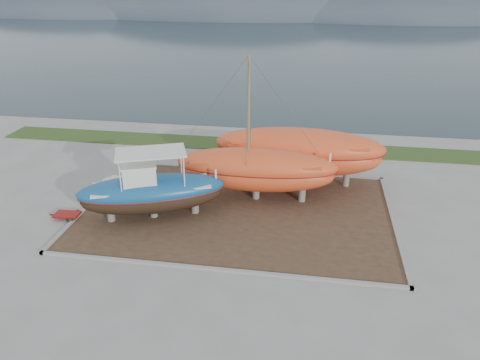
% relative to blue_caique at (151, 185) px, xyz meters
% --- Properties ---
extents(ground, '(140.00, 140.00, 0.00)m').
position_rel_blue_caique_xyz_m(ground, '(4.69, -2.55, -2.08)').
color(ground, gray).
rests_on(ground, ground).
extents(dirt_patch, '(18.00, 12.00, 0.06)m').
position_rel_blue_caique_xyz_m(dirt_patch, '(4.69, 1.45, -2.05)').
color(dirt_patch, '#422D1E').
rests_on(dirt_patch, ground).
extents(curb_frame, '(18.60, 12.60, 0.15)m').
position_rel_blue_caique_xyz_m(curb_frame, '(4.69, 1.45, -2.01)').
color(curb_frame, gray).
rests_on(curb_frame, ground).
extents(grass_strip, '(44.00, 3.00, 0.08)m').
position_rel_blue_caique_xyz_m(grass_strip, '(4.69, 12.95, -2.04)').
color(grass_strip, '#284219').
rests_on(grass_strip, ground).
extents(sea, '(260.00, 100.00, 0.04)m').
position_rel_blue_caique_xyz_m(sea, '(4.69, 67.45, -2.08)').
color(sea, '#1B2E37').
rests_on(sea, ground).
extents(mountain_ridge, '(200.00, 36.00, 20.00)m').
position_rel_blue_caique_xyz_m(mountain_ridge, '(4.69, 122.45, -2.08)').
color(mountain_ridge, '#333D49').
rests_on(mountain_ridge, ground).
extents(blue_caique, '(8.79, 5.46, 4.05)m').
position_rel_blue_caique_xyz_m(blue_caique, '(0.00, 0.00, 0.00)').
color(blue_caique, '#165289').
rests_on(blue_caique, dirt_patch).
extents(white_dinghy, '(4.34, 1.90, 1.27)m').
position_rel_blue_caique_xyz_m(white_dinghy, '(-2.10, 2.27, -1.39)').
color(white_dinghy, white).
rests_on(white_dinghy, dirt_patch).
extents(orange_sailboat, '(10.07, 3.23, 8.90)m').
position_rel_blue_caique_xyz_m(orange_sailboat, '(5.60, 3.32, 2.43)').
color(orange_sailboat, '#DA4921').
rests_on(orange_sailboat, dirt_patch).
extents(orange_bare_hull, '(11.23, 3.47, 3.67)m').
position_rel_blue_caique_xyz_m(orange_bare_hull, '(8.06, 6.17, -0.19)').
color(orange_bare_hull, '#DA4921').
rests_on(orange_bare_hull, dirt_patch).
extents(red_trailer, '(2.18, 1.16, 0.30)m').
position_rel_blue_caique_xyz_m(red_trailer, '(-4.97, -0.94, -1.93)').
color(red_trailer, maroon).
rests_on(red_trailer, ground).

